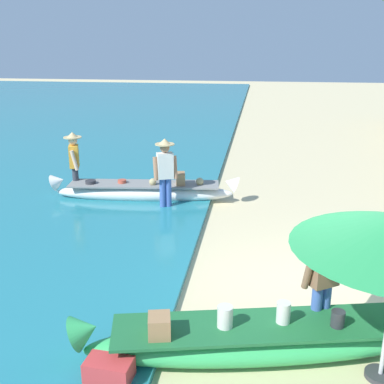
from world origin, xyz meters
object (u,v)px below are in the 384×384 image
object	(u,v)px
person_tourist_customer	(323,279)
boat_green_foreground	(262,339)
person_vendor_assistant	(74,160)
person_vendor_hatted	(165,170)
boat_white_midground	(145,191)
cooler_box	(109,373)

from	to	relation	value
person_tourist_customer	boat_green_foreground	bearing A→B (deg)	-145.91
boat_green_foreground	person_vendor_assistant	size ratio (longest dim) A/B	2.83
boat_green_foreground	person_vendor_hatted	world-z (taller)	person_vendor_hatted
boat_green_foreground	person_vendor_assistant	world-z (taller)	person_vendor_assistant
boat_white_midground	person_vendor_hatted	size ratio (longest dim) A/B	2.73
boat_green_foreground	person_tourist_customer	bearing A→B (deg)	34.09
boat_white_midground	person_vendor_assistant	xyz separation A→B (m)	(-1.79, 0.07, 0.70)
person_vendor_hatted	cooler_box	bearing A→B (deg)	-84.96
boat_green_foreground	person_vendor_hatted	size ratio (longest dim) A/B	2.77
boat_green_foreground	person_tourist_customer	size ratio (longest dim) A/B	2.94
person_vendor_hatted	person_vendor_assistant	size ratio (longest dim) A/B	1.02
boat_green_foreground	boat_white_midground	distance (m)	6.41
person_vendor_hatted	cooler_box	xyz separation A→B (m)	(0.52, -5.92, -0.81)
cooler_box	boat_green_foreground	bearing A→B (deg)	28.74
boat_white_midground	person_tourist_customer	xyz separation A→B (m)	(3.63, -5.22, 0.64)
cooler_box	person_vendor_assistant	bearing A→B (deg)	119.27
boat_white_midground	cooler_box	bearing A→B (deg)	-79.88
person_vendor_hatted	person_vendor_assistant	xyz separation A→B (m)	(-2.42, 0.63, -0.02)
boat_green_foreground	person_vendor_hatted	bearing A→B (deg)	113.56
boat_white_midground	person_vendor_assistant	bearing A→B (deg)	177.66
boat_white_midground	cooler_box	world-z (taller)	boat_white_midground
person_vendor_hatted	person_tourist_customer	bearing A→B (deg)	-57.31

